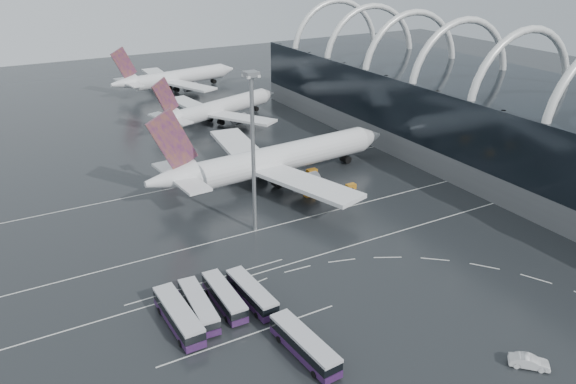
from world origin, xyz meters
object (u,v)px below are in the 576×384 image
bus_row_near_d (252,293)px  floodlight_mast (253,135)px  bus_row_near_b (199,306)px  airliner_main (273,160)px  airliner_gate_c (174,78)px  bus_row_near_c (224,297)px  gse_cart_belly_a (351,186)px  bus_row_far_c (305,345)px  bus_row_near_a (178,316)px  van_curve_c (529,362)px  gse_cart_belly_e (312,172)px  airliner_gate_b (217,109)px  gse_cart_belly_c (310,193)px

bus_row_near_d → floodlight_mast: 30.07m
bus_row_near_b → airliner_main: bearing=-36.7°
airliner_main → airliner_gate_c: bearing=79.8°
bus_row_near_b → bus_row_near_c: bus_row_near_b is taller
airliner_gate_c → floodlight_mast: floodlight_mast is taller
gse_cart_belly_a → bus_row_near_b: bearing=-149.9°
airliner_gate_c → bus_row_far_c: airliner_gate_c is taller
gse_cart_belly_a → bus_row_near_a: bearing=-150.7°
bus_row_near_d → bus_row_far_c: bearing=-179.2°
van_curve_c → gse_cart_belly_e: (10.58, 71.53, -0.17)m
gse_cart_belly_e → airliner_gate_c: bearing=90.4°
bus_row_near_c → bus_row_near_b: bearing=96.0°
bus_row_near_c → gse_cart_belly_e: size_ratio=4.90×
airliner_gate_c → gse_cart_belly_e: (0.66, -97.50, -3.92)m
airliner_gate_b → bus_row_near_b: 99.22m
bus_row_far_c → van_curve_c: bus_row_far_c is taller
airliner_main → gse_cart_belly_a: airliner_main is taller
van_curve_c → gse_cart_belly_a: bearing=31.6°
airliner_main → bus_row_near_a: airliner_main is taller
airliner_main → gse_cart_belly_e: airliner_main is taller
bus_row_near_a → gse_cart_belly_a: (51.02, 28.62, -1.23)m
airliner_gate_b → gse_cart_belly_c: size_ratio=20.06×
bus_row_near_a → bus_row_near_c: bus_row_near_a is taller
airliner_main → bus_row_far_c: size_ratio=4.81×
airliner_gate_c → gse_cart_belly_a: 109.46m
airliner_gate_c → bus_row_far_c: size_ratio=3.89×
bus_row_far_c → gse_cart_belly_a: bus_row_far_c is taller
bus_row_near_d → gse_cart_belly_a: 48.39m
floodlight_mast → bus_row_far_c: bearing=-106.2°
bus_row_near_b → bus_row_far_c: (9.18, -15.55, 0.09)m
bus_row_near_a → floodlight_mast: 36.25m
airliner_main → bus_row_near_b: bearing=-135.0°
gse_cart_belly_a → gse_cart_belly_c: size_ratio=0.92×
bus_row_near_b → gse_cart_belly_a: (47.52, 27.56, -1.07)m
airliner_gate_c → floodlight_mast: (-24.07, -116.36, 14.90)m
van_curve_c → floodlight_mast: bearing=59.5°
bus_row_near_d → bus_row_near_b: bearing=81.7°
bus_row_near_b → bus_row_near_d: size_ratio=1.01×
airliner_main → bus_row_far_c: (-24.91, -55.42, -3.64)m
gse_cart_belly_c → floodlight_mast: bearing=-154.5°
bus_row_near_a → airliner_gate_b: bearing=-27.2°
floodlight_mast → bus_row_near_c: bearing=-127.2°
airliner_main → airliner_gate_c: airliner_main is taller
airliner_gate_b → bus_row_near_c: size_ratio=3.99×
bus_row_near_d → gse_cart_belly_c: bus_row_near_d is taller
bus_row_far_c → gse_cart_belly_e: 65.26m
gse_cart_belly_a → gse_cart_belly_c: bearing=172.2°
airliner_gate_b → bus_row_near_b: (-41.24, -90.20, -2.68)m
airliner_main → gse_cart_belly_a: size_ratio=28.54×
bus_row_far_c → floodlight_mast: size_ratio=0.43×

